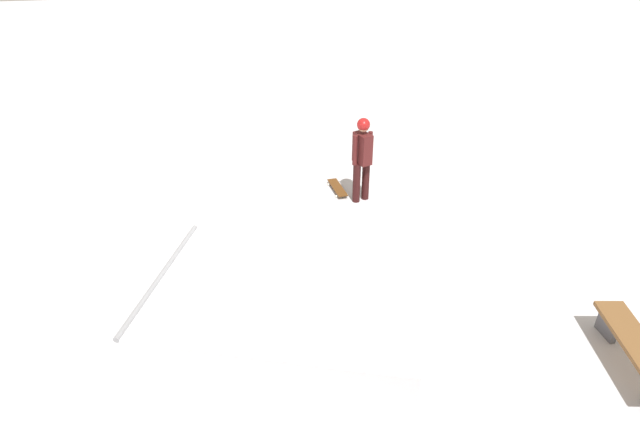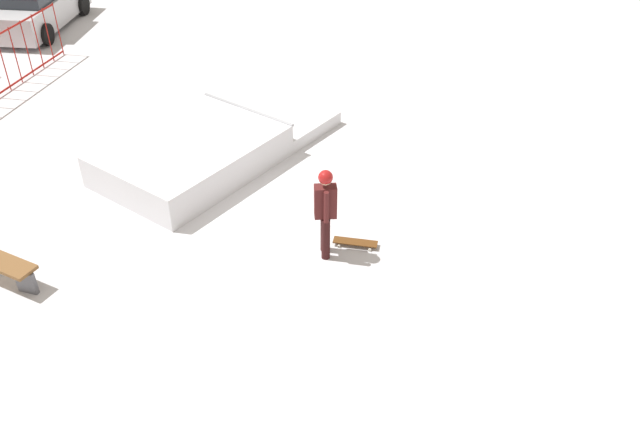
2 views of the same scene
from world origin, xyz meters
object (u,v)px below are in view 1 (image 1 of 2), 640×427
(skater, at_px, (362,154))
(skateboard, at_px, (337,188))
(park_bench, at_px, (635,349))
(skate_ramp, at_px, (254,307))

(skater, relative_size, skateboard, 2.11)
(skater, distance_m, park_bench, 5.58)
(skateboard, bearing_deg, park_bench, -160.00)
(skate_ramp, distance_m, park_bench, 4.95)
(skate_ramp, relative_size, park_bench, 3.62)
(skater, distance_m, skateboard, 1.10)
(park_bench, bearing_deg, skater, -65.19)
(skater, relative_size, park_bench, 1.05)
(park_bench, bearing_deg, skateboard, -63.72)
(skate_ramp, distance_m, skateboard, 4.28)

